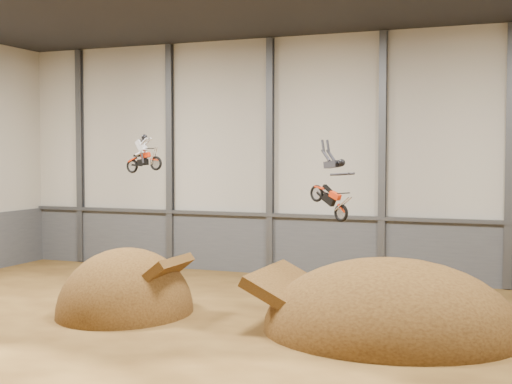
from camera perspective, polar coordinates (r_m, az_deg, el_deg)
floor at (r=28.04m, az=-2.98°, el=-11.69°), size 40.00×40.00×0.00m
back_wall at (r=41.26m, az=5.59°, el=2.84°), size 40.00×0.10×14.00m
lower_band_back at (r=41.51m, az=5.51°, el=-4.43°), size 39.80×0.18×3.50m
steel_rail at (r=41.18m, az=5.47°, el=-1.97°), size 39.80×0.35×0.20m
steel_column_0 at (r=48.34m, az=-13.89°, el=2.78°), size 0.40×0.36×13.90m
steel_column_1 at (r=44.83m, az=-6.90°, el=2.84°), size 0.40×0.36×13.90m
steel_column_2 at (r=42.10m, az=1.14°, el=2.85°), size 0.40×0.36×13.90m
steel_column_3 at (r=40.29m, az=10.09°, el=2.80°), size 0.40×0.36×13.90m
steel_column_4 at (r=39.54m, az=19.61°, el=2.67°), size 0.40×0.36×13.90m
takeoff_ramp at (r=32.95m, az=-10.37°, el=-9.51°), size 5.87×6.77×5.87m
landing_ramp at (r=29.53m, az=10.67°, el=-10.98°), size 10.32×9.13×5.95m
fmx_rider_a at (r=33.66m, az=-8.92°, el=3.22°), size 2.36×1.16×2.08m
fmx_rider_b at (r=30.11m, az=5.61°, el=1.02°), size 3.88×2.57×3.74m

